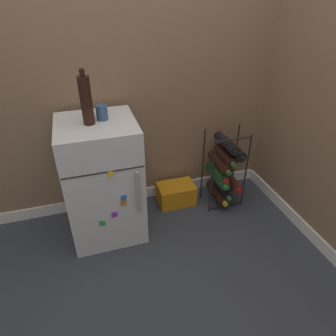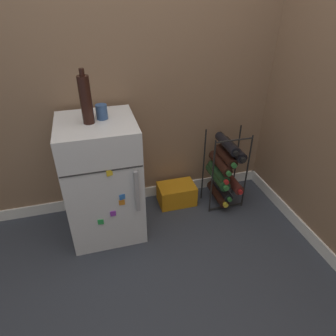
# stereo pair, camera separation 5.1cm
# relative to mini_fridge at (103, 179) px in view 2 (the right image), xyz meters

# --- Properties ---
(ground_plane) EXTENTS (14.00, 14.00, 0.00)m
(ground_plane) POSITION_rel_mini_fridge_xyz_m (0.47, -0.39, -0.42)
(ground_plane) COLOR #333842
(wall_back) EXTENTS (6.74, 0.07, 2.50)m
(wall_back) POSITION_rel_mini_fridge_xyz_m (0.47, 0.31, 0.82)
(wall_back) COLOR #84664C
(wall_back) RESTS_ON ground_plane
(mini_fridge) EXTENTS (0.48, 0.50, 0.84)m
(mini_fridge) POSITION_rel_mini_fridge_xyz_m (0.00, 0.00, 0.00)
(mini_fridge) COLOR silver
(mini_fridge) RESTS_ON ground_plane
(wine_rack) EXTENTS (0.29, 0.32, 0.63)m
(wine_rack) POSITION_rel_mini_fridge_xyz_m (0.91, 0.04, -0.11)
(wine_rack) COLOR black
(wine_rack) RESTS_ON ground_plane
(soda_box) EXTENTS (0.29, 0.19, 0.17)m
(soda_box) POSITION_rel_mini_fridge_xyz_m (0.56, 0.14, -0.33)
(soda_box) COLOR orange
(soda_box) RESTS_ON ground_plane
(fridge_top_cup) EXTENTS (0.07, 0.07, 0.09)m
(fridge_top_cup) POSITION_rel_mini_fridge_xyz_m (0.05, 0.03, 0.46)
(fridge_top_cup) COLOR #335184
(fridge_top_cup) RESTS_ON mini_fridge
(fridge_top_bottle) EXTENTS (0.07, 0.07, 0.32)m
(fridge_top_bottle) POSITION_rel_mini_fridge_xyz_m (-0.03, -0.01, 0.56)
(fridge_top_bottle) COLOR black
(fridge_top_bottle) RESTS_ON mini_fridge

